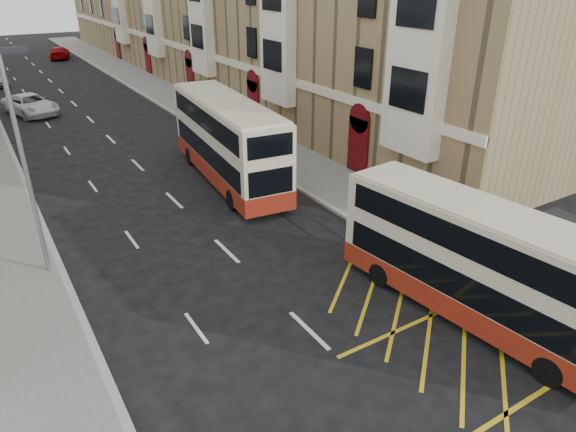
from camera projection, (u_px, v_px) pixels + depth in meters
ground at (396, 414)px, 13.19m from camera, size 200.00×200.00×0.00m
pavement_right at (208, 116)px, 39.94m from camera, size 4.00×120.00×0.15m
kerb_right at (184, 119)px, 38.99m from camera, size 0.25×120.00×0.15m
kerb_left at (9, 145)px, 33.28m from camera, size 0.25×120.00×0.15m
road_markings at (63, 93)px, 47.65m from camera, size 10.00×110.00×0.01m
terrace_right at (204, 1)px, 51.76m from camera, size 10.75×79.00×15.25m
guard_railing at (416, 236)px, 20.20m from camera, size 0.06×6.56×1.01m
street_lamp_near at (24, 156)px, 17.35m from camera, size 0.93×0.18×8.00m
double_decker_front at (479, 264)px, 16.08m from camera, size 3.24×9.91×3.88m
double_decker_rear at (228, 141)px, 26.82m from camera, size 3.64×11.22×4.40m
pedestrian_far at (521, 286)px, 16.63m from camera, size 1.11×0.51×1.84m
white_van at (30, 105)px, 40.24m from camera, size 4.11×6.15×1.57m
car_red at (59, 53)px, 65.73m from camera, size 3.33×5.60×1.52m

